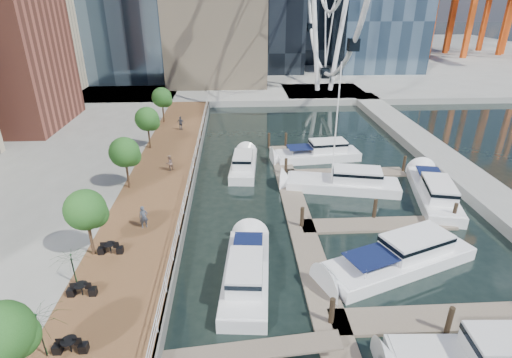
{
  "coord_description": "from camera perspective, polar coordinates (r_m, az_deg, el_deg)",
  "views": [
    {
      "loc": [
        -2.0,
        -18.24,
        16.41
      ],
      "look_at": [
        -0.38,
        10.77,
        3.0
      ],
      "focal_mm": 28.0,
      "sensor_mm": 36.0,
      "label": 1
    }
  ],
  "objects": [
    {
      "name": "pedestrian_mid",
      "position": [
        39.18,
        -12.27,
        2.25
      ],
      "size": [
        0.93,
        0.95,
        1.55
      ],
      "primitive_type": "imported",
      "rotation": [
        0.0,
        0.0,
        -2.29
      ],
      "color": "#83655B",
      "rests_on": "boardwalk"
    },
    {
      "name": "pedestrian_near",
      "position": [
        30.05,
        -15.77,
        -5.25
      ],
      "size": [
        0.73,
        0.62,
        1.69
      ],
      "primitive_type": "imported",
      "rotation": [
        0.0,
        0.0,
        0.42
      ],
      "color": "#444B5A",
      "rests_on": "boardwalk"
    },
    {
      "name": "moored_yachts",
      "position": [
        36.1,
        12.09,
        -2.86
      ],
      "size": [
        21.37,
        30.85,
        11.5
      ],
      "color": "white",
      "rests_on": "ground"
    },
    {
      "name": "yacht_foreground",
      "position": [
        28.71,
        19.59,
        -11.76
      ],
      "size": [
        12.02,
        7.17,
        2.15
      ],
      "primitive_type": null,
      "rotation": [
        0.0,
        0.0,
        1.94
      ],
      "color": "white",
      "rests_on": "ground"
    },
    {
      "name": "cafe_tables",
      "position": [
        23.68,
        -24.28,
        -17.34
      ],
      "size": [
        2.5,
        13.7,
        0.74
      ],
      "color": "black",
      "rests_on": "ground"
    },
    {
      "name": "floating_docks",
      "position": [
        33.9,
        14.34,
        -4.08
      ],
      "size": [
        16.0,
        34.0,
        2.6
      ],
      "color": "#6D6051",
      "rests_on": "ground"
    },
    {
      "name": "seawall",
      "position": [
        37.07,
        -9.08,
        -0.97
      ],
      "size": [
        0.25,
        60.0,
        1.0
      ],
      "primitive_type": "cube",
      "color": "#595954",
      "rests_on": "ground"
    },
    {
      "name": "pier",
      "position": [
        73.77,
        9.62,
        11.99
      ],
      "size": [
        14.0,
        12.0,
        1.0
      ],
      "primitive_type": "cube",
      "color": "gray",
      "rests_on": "ground"
    },
    {
      "name": "ground",
      "position": [
        24.62,
        2.38,
        -17.06
      ],
      "size": [
        520.0,
        520.0,
        0.0
      ],
      "primitive_type": "plane",
      "color": "black",
      "rests_on": "ground"
    },
    {
      "name": "railing",
      "position": [
        36.65,
        -9.34,
        0.47
      ],
      "size": [
        0.1,
        60.0,
        1.05
      ],
      "primitive_type": null,
      "color": "white",
      "rests_on": "boardwalk"
    },
    {
      "name": "breakwater",
      "position": [
        46.9,
        25.05,
        2.53
      ],
      "size": [
        4.0,
        60.0,
        1.0
      ],
      "primitive_type": "cube",
      "color": "gray",
      "rests_on": "ground"
    },
    {
      "name": "street_trees",
      "position": [
        35.7,
        -18.29,
        3.64
      ],
      "size": [
        2.6,
        42.6,
        4.6
      ],
      "color": "#3F2B1C",
      "rests_on": "ground"
    },
    {
      "name": "boardwalk",
      "position": [
        37.51,
        -13.64,
        -1.07
      ],
      "size": [
        6.0,
        60.0,
        1.0
      ],
      "primitive_type": "cube",
      "color": "brown",
      "rests_on": "ground"
    },
    {
      "name": "land_far",
      "position": [
        121.3,
        -2.33,
        17.23
      ],
      "size": [
        200.0,
        114.0,
        1.0
      ],
      "primitive_type": "cube",
      "color": "gray",
      "rests_on": "ground"
    },
    {
      "name": "pedestrian_far",
      "position": [
        51.19,
        -10.7,
        7.84
      ],
      "size": [
        1.1,
        0.71,
        1.73
      ],
      "primitive_type": "imported",
      "rotation": [
        0.0,
        0.0,
        2.83
      ],
      "color": "#363944",
      "rests_on": "boardwalk"
    }
  ]
}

